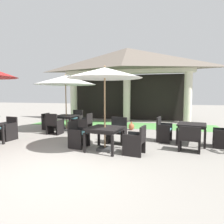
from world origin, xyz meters
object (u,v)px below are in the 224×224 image
(patio_chair_near_foreground_east, at_px, (223,136))
(patio_chair_far_back_east, at_px, (85,123))
(patio_table_mid_right, at_px, (105,130))
(patio_chair_mid_right_east, at_px, (135,141))
(patio_chair_near_foreground_south, at_px, (190,139))
(patio_chair_mid_left_north, at_px, (8,129))
(patio_chair_mid_right_north, at_px, (117,132))
(patio_chair_near_foreground_west, at_px, (163,130))
(patio_chair_far_back_west, at_px, (49,121))
(patio_table_near_foreground, at_px, (192,126))
(patio_umbrella_far_back, at_px, (66,80))
(patio_chair_far_back_north, at_px, (76,119))
(patio_table_far_back, at_px, (66,117))
(patio_umbrella_mid_right, at_px, (105,74))
(terracotta_urn, at_px, (131,127))
(patio_chair_far_back_south, at_px, (54,125))
(patio_chair_mid_right_west, at_px, (78,135))

(patio_chair_near_foreground_east, relative_size, patio_chair_far_back_east, 1.00)
(patio_table_mid_right, relative_size, patio_chair_mid_right_east, 1.34)
(patio_chair_near_foreground_south, height_order, patio_chair_mid_left_north, patio_chair_mid_left_north)
(patio_chair_mid_left_north, distance_m, patio_chair_mid_right_north, 4.31)
(patio_chair_near_foreground_west, relative_size, patio_chair_far_back_west, 1.15)
(patio_chair_near_foreground_east, bearing_deg, patio_table_near_foreground, 90.00)
(patio_umbrella_far_back, height_order, patio_chair_far_back_east, patio_umbrella_far_back)
(patio_chair_mid_right_north, height_order, patio_chair_mid_right_east, patio_chair_mid_right_north)
(patio_table_mid_right, bearing_deg, patio_chair_far_back_north, 124.98)
(patio_chair_far_back_north, bearing_deg, patio_umbrella_far_back, 90.00)
(patio_chair_near_foreground_east, distance_m, patio_table_far_back, 6.75)
(patio_chair_mid_right_north, distance_m, patio_chair_far_back_west, 4.47)
(patio_chair_mid_right_east, distance_m, patio_umbrella_far_back, 5.30)
(patio_chair_near_foreground_south, xyz_separation_m, patio_chair_near_foreground_east, (1.15, 0.77, 0.00))
(patio_chair_mid_left_north, bearing_deg, patio_chair_near_foreground_east, -166.56)
(patio_umbrella_far_back, xyz_separation_m, patio_chair_far_back_east, (1.02, -0.07, -2.03))
(patio_chair_near_foreground_south, distance_m, patio_chair_mid_left_north, 6.69)
(patio_chair_far_back_west, bearing_deg, patio_umbrella_mid_right, 55.99)
(patio_chair_mid_left_north, distance_m, patio_table_mid_right, 4.14)
(patio_umbrella_far_back, bearing_deg, patio_chair_mid_right_east, -38.97)
(patio_chair_near_foreground_south, distance_m, patio_chair_mid_right_east, 1.74)
(patio_chair_near_foreground_south, xyz_separation_m, patio_chair_mid_right_north, (-2.41, 0.46, 0.03))
(patio_chair_far_back_east, bearing_deg, patio_chair_far_back_west, 90.00)
(patio_table_far_back, xyz_separation_m, patio_chair_far_back_west, (-1.02, 0.07, -0.25))
(patio_chair_mid_right_north, bearing_deg, patio_umbrella_far_back, -22.69)
(patio_chair_mid_left_north, distance_m, terracotta_urn, 5.47)
(patio_chair_near_foreground_south, bearing_deg, patio_chair_near_foreground_east, 44.90)
(patio_chair_mid_left_north, relative_size, patio_table_far_back, 0.84)
(patio_chair_far_back_south, distance_m, patio_chair_far_back_west, 1.44)
(patio_chair_near_foreground_west, bearing_deg, patio_chair_mid_left_north, -67.65)
(patio_umbrella_far_back, bearing_deg, patio_chair_near_foreground_west, -14.86)
(patio_umbrella_mid_right, bearing_deg, patio_chair_far_back_north, 124.98)
(patio_chair_far_back_north, distance_m, patio_chair_far_back_east, 1.45)
(patio_table_near_foreground, relative_size, patio_chair_far_back_north, 1.21)
(terracotta_urn, bearing_deg, patio_chair_far_back_east, -156.52)
(patio_table_near_foreground, relative_size, patio_chair_far_back_east, 1.27)
(patio_umbrella_far_back, height_order, patio_chair_far_back_north, patio_umbrella_far_back)
(patio_chair_mid_right_east, xyz_separation_m, terracotta_urn, (-0.70, 3.92, -0.23))
(patio_chair_far_back_north, bearing_deg, patio_chair_mid_right_west, 118.90)
(patio_chair_near_foreground_east, relative_size, patio_umbrella_far_back, 0.30)
(patio_chair_near_foreground_west, height_order, terracotta_urn, patio_chair_near_foreground_west)
(patio_chair_mid_right_east, relative_size, patio_table_far_back, 0.82)
(patio_chair_mid_right_north, distance_m, patio_chair_mid_right_east, 1.42)
(patio_chair_mid_right_west, bearing_deg, patio_chair_near_foreground_east, 113.35)
(patio_table_near_foreground, height_order, patio_table_mid_right, patio_table_mid_right)
(patio_table_near_foreground, distance_m, patio_chair_far_back_north, 6.04)
(patio_umbrella_far_back, bearing_deg, patio_chair_mid_right_west, -56.25)
(patio_table_mid_right, height_order, patio_chair_mid_right_east, patio_chair_mid_right_east)
(patio_chair_mid_right_east, xyz_separation_m, patio_chair_far_back_north, (-3.74, 4.10, 0.02))
(patio_chair_near_foreground_west, height_order, patio_chair_mid_right_north, patio_chair_mid_right_north)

